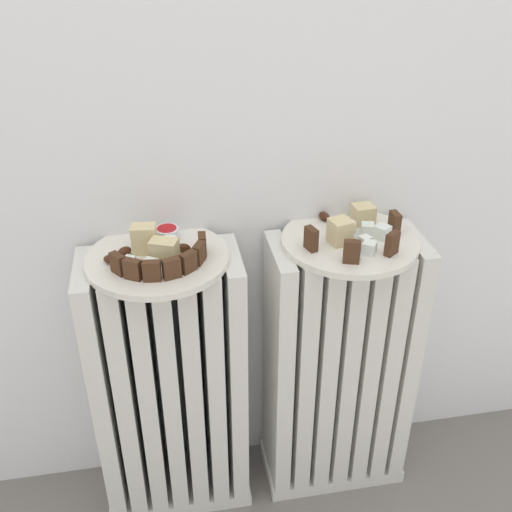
{
  "coord_description": "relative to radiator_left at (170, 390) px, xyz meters",
  "views": [
    {
      "loc": [
        -0.17,
        -0.66,
        1.17
      ],
      "look_at": [
        0.0,
        0.28,
        0.6
      ],
      "focal_mm": 42.22,
      "sensor_mm": 36.0,
      "label": 1
    }
  ],
  "objects": [
    {
      "name": "dark_cake_slice_left_0",
      "position": [
        -0.07,
        -0.05,
        0.34
      ],
      "size": [
        0.03,
        0.03,
        0.04
      ],
      "primitive_type": "cube",
      "rotation": [
        0.0,
        0.0,
        -0.95
      ],
      "color": "#472B19",
      "rests_on": "plate_left"
    },
    {
      "name": "radiator_left",
      "position": [
        0.0,
        0.0,
        0.0
      ],
      "size": [
        0.31,
        0.16,
        0.61
      ],
      "color": "silver",
      "rests_on": "ground_plane"
    },
    {
      "name": "marble_cake_slice_left_0",
      "position": [
        0.01,
        -0.02,
        0.34
      ],
      "size": [
        0.06,
        0.05,
        0.04
      ],
      "primitive_type": "cube",
      "rotation": [
        0.0,
        0.0,
        -0.39
      ],
      "color": "beige",
      "rests_on": "plate_left"
    },
    {
      "name": "dark_cake_slice_left_6",
      "position": [
        0.08,
        -0.01,
        0.34
      ],
      "size": [
        0.02,
        0.03,
        0.04
      ],
      "primitive_type": "cube",
      "rotation": [
        0.0,
        0.0,
        1.51
      ],
      "color": "#472B19",
      "rests_on": "plate_left"
    },
    {
      "name": "medjool_date_left_2",
      "position": [
        -0.06,
        0.01,
        0.33
      ],
      "size": [
        0.03,
        0.03,
        0.02
      ],
      "primitive_type": "ellipsoid",
      "rotation": [
        0.0,
        0.0,
        0.62
      ],
      "color": "#3D1E0F",
      "rests_on": "plate_left"
    },
    {
      "name": "turkish_delight_left_2",
      "position": [
        -0.02,
        0.06,
        0.33
      ],
      "size": [
        0.03,
        0.03,
        0.02
      ],
      "primitive_type": "cube",
      "rotation": [
        0.0,
        0.0,
        1.06
      ],
      "color": "white",
      "rests_on": "plate_left"
    },
    {
      "name": "plate_left",
      "position": [
        0.0,
        -0.0,
        0.32
      ],
      "size": [
        0.26,
        0.26,
        0.01
      ],
      "primitive_type": "cylinder",
      "color": "silver",
      "rests_on": "radiator_left"
    },
    {
      "name": "radiator_right",
      "position": [
        0.36,
        0.0,
        0.0
      ],
      "size": [
        0.31,
        0.16,
        0.61
      ],
      "color": "silver",
      "rests_on": "ground_plane"
    },
    {
      "name": "turkish_delight_right_0",
      "position": [
        0.38,
        -0.03,
        0.33
      ],
      "size": [
        0.03,
        0.03,
        0.02
      ],
      "primitive_type": "cube",
      "rotation": [
        0.0,
        0.0,
        0.41
      ],
      "color": "white",
      "rests_on": "plate_right"
    },
    {
      "name": "marble_cake_slice_left_1",
      "position": [
        -0.02,
        0.02,
        0.35
      ],
      "size": [
        0.05,
        0.04,
        0.05
      ],
      "primitive_type": "cube",
      "rotation": [
        0.0,
        0.0,
        -0.11
      ],
      "color": "beige",
      "rests_on": "plate_left"
    },
    {
      "name": "dark_cake_slice_left_1",
      "position": [
        -0.04,
        -0.07,
        0.34
      ],
      "size": [
        0.03,
        0.03,
        0.04
      ],
      "primitive_type": "cube",
      "rotation": [
        0.0,
        0.0,
        -0.54
      ],
      "color": "#472B19",
      "rests_on": "plate_left"
    },
    {
      "name": "dark_cake_slice_left_4",
      "position": [
        0.05,
        -0.06,
        0.34
      ],
      "size": [
        0.03,
        0.03,
        0.04
      ],
      "primitive_type": "cube",
      "rotation": [
        0.0,
        0.0,
        0.69
      ],
      "color": "#472B19",
      "rests_on": "plate_left"
    },
    {
      "name": "marble_cake_slice_right_1",
      "position": [
        0.4,
        0.06,
        0.34
      ],
      "size": [
        0.04,
        0.04,
        0.04
      ],
      "primitive_type": "cube",
      "rotation": [
        0.0,
        0.0,
        0.08
      ],
      "color": "beige",
      "rests_on": "plate_right"
    },
    {
      "name": "marble_cake_slice_right_0",
      "position": [
        0.33,
        -0.01,
        0.35
      ],
      "size": [
        0.05,
        0.05,
        0.05
      ],
      "primitive_type": "cube",
      "rotation": [
        0.0,
        0.0,
        0.24
      ],
      "color": "beige",
      "rests_on": "plate_right"
    },
    {
      "name": "turkish_delight_right_2",
      "position": [
        0.37,
        -0.06,
        0.33
      ],
      "size": [
        0.03,
        0.03,
        0.02
      ],
      "primitive_type": "cube",
      "rotation": [
        0.0,
        0.0,
        0.94
      ],
      "color": "white",
      "rests_on": "plate_right"
    },
    {
      "name": "plate_right",
      "position": [
        0.36,
        -0.0,
        0.32
      ],
      "size": [
        0.26,
        0.26,
        0.01
      ],
      "primitive_type": "cylinder",
      "color": "silver",
      "rests_on": "radiator_right"
    },
    {
      "name": "dark_cake_slice_right_2",
      "position": [
        0.41,
        -0.07,
        0.34
      ],
      "size": [
        0.03,
        0.03,
        0.04
      ],
      "primitive_type": "cube",
      "rotation": [
        0.0,
        0.0,
        0.66
      ],
      "color": "#472B19",
      "rests_on": "plate_right"
    },
    {
      "name": "jam_bowl_right",
      "position": [
        0.36,
        0.02,
        0.33
      ],
      "size": [
        0.04,
        0.04,
        0.02
      ],
      "color": "white",
      "rests_on": "plate_right"
    },
    {
      "name": "jam_bowl_left",
      "position": [
        0.02,
        0.06,
        0.34
      ],
      "size": [
        0.04,
        0.04,
        0.02
      ],
      "color": "white",
      "rests_on": "plate_left"
    },
    {
      "name": "turkish_delight_left_0",
      "position": [
        0.02,
        0.02,
        0.33
      ],
      "size": [
        0.03,
        0.03,
        0.02
      ],
      "primitive_type": "cube",
      "rotation": [
        0.0,
        0.0,
        1.28
      ],
      "color": "white",
      "rests_on": "plate_left"
    },
    {
      "name": "turkish_delight_right_3",
      "position": [
        0.39,
        0.01,
        0.33
      ],
      "size": [
        0.03,
        0.03,
        0.02
      ],
      "primitive_type": "cube",
      "rotation": [
        0.0,
        0.0,
        1.29
      ],
      "color": "white",
      "rests_on": "plate_right"
    },
    {
      "name": "dark_cake_slice_right_1",
      "position": [
        0.33,
        -0.08,
        0.34
      ],
      "size": [
        0.03,
        0.02,
        0.04
      ],
      "primitive_type": "cube",
      "rotation": [
        0.0,
        0.0,
        -0.3
      ],
      "color": "#472B19",
      "rests_on": "plate_right"
    },
    {
      "name": "turkish_delight_left_3",
      "position": [
        -0.01,
        -0.05,
        0.33
      ],
      "size": [
        0.03,
        0.03,
        0.02
      ],
      "primitive_type": "cube",
      "rotation": [
        0.0,
        0.0,
        0.95
      ],
      "color": "white",
      "rests_on": "plate_left"
    },
    {
      "name": "dark_cake_slice_right_3",
      "position": [
        0.45,
        0.0,
        0.34
      ],
      "size": [
        0.02,
        0.03,
        0.04
      ],
      "primitive_type": "cube",
      "rotation": [
        0.0,
        0.0,
        1.62
      ],
      "color": "#472B19",
      "rests_on": "plate_right"
    },
    {
      "name": "turkish_delight_right_1",
      "position": [
        0.42,
        -0.01,
        0.33
      ],
      "size": [
        0.04,
        0.04,
        0.03
      ],
      "primitive_type": "cube",
      "rotation": [
        0.0,
        0.0,
        0.62
      ],
      "color": "white",
      "rests_on": "plate_right"
    },
    {
      "name": "turkish_delight_left_1",
      "position": [
        -0.05,
        -0.03,
        0.33
      ],
      "size": [
        0.03,
        0.03,
        0.02
      ],
      "primitive_type": "cube",
      "rotation": [
        0.0,
        0.0,
        1.0
      ],
      "color": "white",
      "rests_on": "plate_left"
    },
    {
      "name": "medjool_date_right_0",
      "position": [
        0.35,
        -0.05,
        0.33
      ],
      "size": [
        0.03,
        0.03,
        0.02
      ],
      "primitive_type": "ellipsoid",
      "rotation": [
        0.0,
        0.0,
        2.25
      ],
      "color": "#3D1E0F",
      "rests_on": "plate_right"
    },
    {
      "name": "dark_cake_slice_left_3",
      "position": [
        0.02,
        -0.08,
        0.34
      ],
      "size": [
        0.03,
        0.02,
        0.04
      ],
      "primitive_type": "cube",
      "rotation": [
        0.0,
        0.0,
        0.28
      ],
      "color": "#472B19",
      "rests_on": "plate_left"
    },
    {
      "name": "dark_cake_slice_left_5",
      "position": [
        0.07,
        -0.04,
        0.34
      ],
      "size": [
        0.03,
        0.03,
        0.04
      ],
      "primitive_type": "cube",
      "rotation": [
        0.0,
        0.0,
        1.1
      ],
      "color": "#472B19",
      "rests_on": "plate_left"
    },
    {
      "name": "medjool_date_left_0",
      "position": [
        0.05,
        0.0,
        0.33
      ],
      "size": [
        0.03,
        0.02,
        0.02
      ],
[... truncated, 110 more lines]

